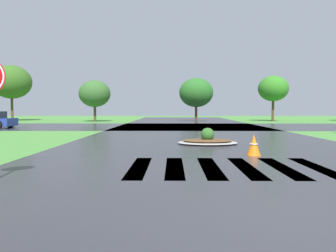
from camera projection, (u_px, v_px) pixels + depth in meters
name	position (u px, v px, depth m)	size (l,w,h in m)	color
ground_plane	(289.00, 238.00, 3.98)	(120.00, 120.00, 0.10)	#478438
asphalt_roadway	(206.00, 144.00, 13.96)	(11.90, 80.00, 0.01)	#2B2B30
asphalt_cross_road	(190.00, 126.00, 26.98)	(90.00, 10.71, 0.01)	#2B2B30
crosswalk_stripes	(228.00, 167.00, 8.39)	(4.95, 3.14, 0.01)	white
median_island	(208.00, 141.00, 13.90)	(2.51, 1.89, 0.68)	#9E9B93
traffic_cone	(254.00, 145.00, 10.49)	(0.43, 0.43, 0.67)	orange
background_treeline	(178.00, 88.00, 37.57)	(44.92, 6.11, 6.48)	#4C3823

